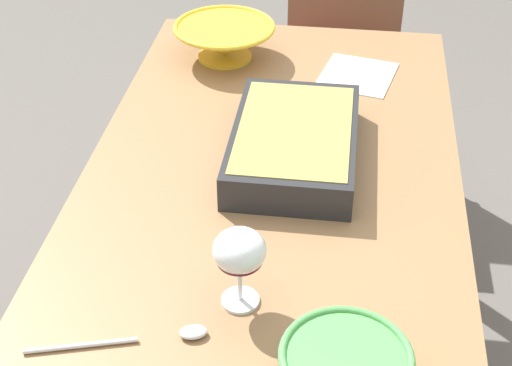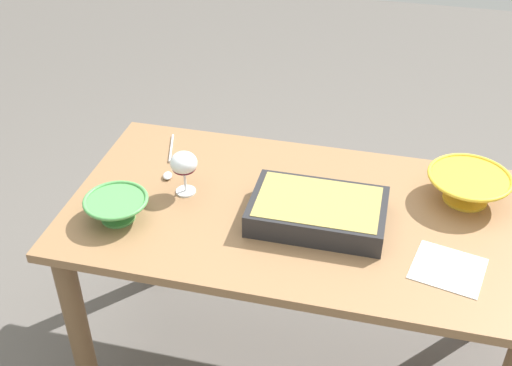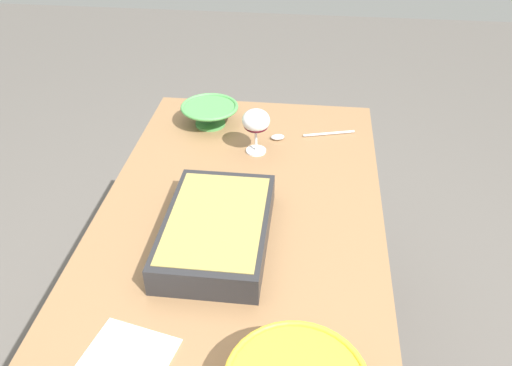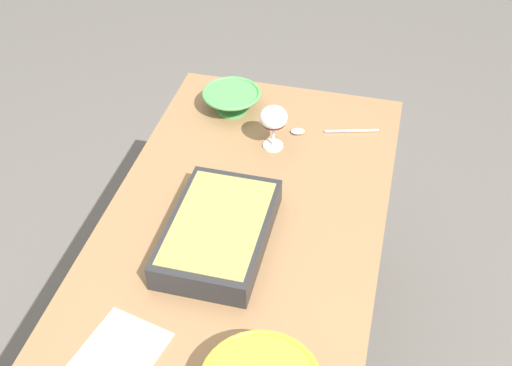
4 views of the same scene
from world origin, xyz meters
TOP-DOWN VIEW (x-y plane):
  - dining_table at (0.00, 0.00)m, footprint 1.42×0.76m
  - wine_glass at (0.37, -0.01)m, footprint 0.09×0.09m
  - casserole_dish at (-0.06, 0.04)m, footprint 0.40×0.25m
  - mixing_bowl at (0.52, 0.17)m, footprint 0.19×0.19m
  - serving_spoon at (0.47, -0.13)m, footprint 0.10×0.28m
  - napkin at (-0.44, 0.16)m, footprint 0.22×0.21m

SIDE VIEW (x-z plane):
  - dining_table at x=0.00m, z-range 0.24..0.96m
  - napkin at x=-0.44m, z-range 0.72..0.73m
  - serving_spoon at x=0.47m, z-range 0.72..0.74m
  - casserole_dish at x=-0.06m, z-range 0.73..0.80m
  - mixing_bowl at x=0.52m, z-range 0.73..0.80m
  - wine_glass at x=0.37m, z-range 0.75..0.90m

